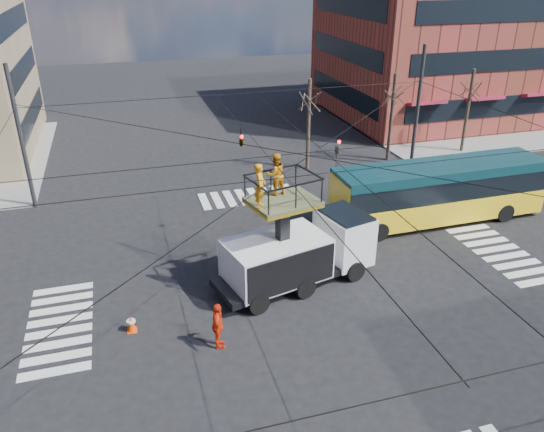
{
  "coord_description": "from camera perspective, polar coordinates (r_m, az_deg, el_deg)",
  "views": [
    {
      "loc": [
        -6.84,
        -18.13,
        12.65
      ],
      "look_at": [
        -0.74,
        2.5,
        2.28
      ],
      "focal_mm": 35.0,
      "sensor_mm": 36.0,
      "label": 1
    }
  ],
  "objects": [
    {
      "name": "city_bus",
      "position": [
        29.29,
        17.52,
        2.59
      ],
      "size": [
        11.58,
        2.75,
        3.2
      ],
      "rotation": [
        0.0,
        0.0,
        0.01
      ],
      "color": "yellow",
      "rests_on": "ground"
    },
    {
      "name": "tree_c",
      "position": [
        40.42,
        20.63,
        12.7
      ],
      "size": [
        2.0,
        2.0,
        6.0
      ],
      "color": "#382B21",
      "rests_on": "ground"
    },
    {
      "name": "tree_a",
      "position": [
        34.72,
        4.03,
        12.32
      ],
      "size": [
        2.0,
        2.0,
        6.0
      ],
      "color": "#382B21",
      "rests_on": "ground"
    },
    {
      "name": "ground",
      "position": [
        23.14,
        3.54,
        -7.45
      ],
      "size": [
        120.0,
        120.0,
        0.0
      ],
      "primitive_type": "plane",
      "color": "black",
      "rests_on": "ground"
    },
    {
      "name": "tree_b",
      "position": [
        37.19,
        12.96,
        12.65
      ],
      "size": [
        2.0,
        2.0,
        6.0
      ],
      "color": "#382B21",
      "rests_on": "ground"
    },
    {
      "name": "crosswalks",
      "position": [
        23.14,
        3.54,
        -7.43
      ],
      "size": [
        22.4,
        22.4,
        0.02
      ],
      "primitive_type": null,
      "color": "silver",
      "rests_on": "ground"
    },
    {
      "name": "utility_truck",
      "position": [
        22.41,
        2.87,
        -2.73
      ],
      "size": [
        7.34,
        3.95,
        5.88
      ],
      "rotation": [
        0.0,
        0.0,
        0.24
      ],
      "color": "black",
      "rests_on": "ground"
    },
    {
      "name": "worker_ground",
      "position": [
        19.38,
        -5.84,
        -11.7
      ],
      "size": [
        0.62,
        1.13,
        1.82
      ],
      "primitive_type": "imported",
      "rotation": [
        0.0,
        0.0,
        1.4
      ],
      "color": "red",
      "rests_on": "ground"
    },
    {
      "name": "sidewalk_ne",
      "position": [
        49.65,
        18.59,
        9.72
      ],
      "size": [
        18.0,
        18.0,
        0.12
      ],
      "primitive_type": "cube",
      "color": "slate",
      "rests_on": "ground"
    },
    {
      "name": "flagger",
      "position": [
        24.98,
        10.01,
        -2.54
      ],
      "size": [
        0.93,
        1.37,
        1.96
      ],
      "primitive_type": "imported",
      "rotation": [
        0.0,
        0.0,
        -1.4
      ],
      "color": "#E05F0E",
      "rests_on": "ground"
    },
    {
      "name": "overhead_network",
      "position": [
        21.43,
        3.3,
        2.73
      ],
      "size": [
        24.24,
        24.24,
        8.0
      ],
      "color": "#2D2D30",
      "rests_on": "ground"
    },
    {
      "name": "building_ne",
      "position": [
        51.34,
        18.77,
        18.16
      ],
      "size": [
        20.06,
        16.06,
        14.0
      ],
      "color": "brown",
      "rests_on": "ground"
    },
    {
      "name": "traffic_cone",
      "position": [
        21.03,
        -14.91,
        -11.1
      ],
      "size": [
        0.36,
        0.36,
        0.69
      ],
      "primitive_type": "cone",
      "color": "#E84209",
      "rests_on": "ground"
    }
  ]
}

